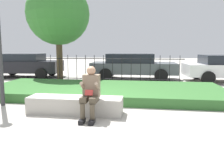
{
  "coord_description": "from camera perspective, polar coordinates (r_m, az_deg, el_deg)",
  "views": [
    {
      "loc": [
        1.32,
        -5.18,
        1.65
      ],
      "look_at": [
        0.37,
        1.52,
        0.8
      ],
      "focal_mm": 35.0,
      "sensor_mm": 36.0,
      "label": 1
    }
  ],
  "objects": [
    {
      "name": "tree_behind_fence",
      "position": [
        11.52,
        -13.87,
        15.23
      ],
      "size": [
        3.09,
        3.09,
        4.87
      ],
      "color": "#4C3D28",
      "rests_on": "ground_plane"
    },
    {
      "name": "car_parked_center",
      "position": [
        11.48,
        5.4,
        2.49
      ],
      "size": [
        4.38,
        1.88,
        1.34
      ],
      "rotation": [
        0.0,
        0.0,
        0.01
      ],
      "color": "#4C5156",
      "rests_on": "ground_plane"
    },
    {
      "name": "iron_fence",
      "position": [
        9.67,
        0.15,
        1.46
      ],
      "size": [
        6.17,
        0.03,
        1.32
      ],
      "color": "black",
      "rests_on": "ground_plane"
    },
    {
      "name": "stone_bench",
      "position": [
        5.63,
        -9.58,
        -8.01
      ],
      "size": [
        2.38,
        0.59,
        0.42
      ],
      "color": "#ADA89E",
      "rests_on": "ground_plane"
    },
    {
      "name": "grass_berm",
      "position": [
        7.71,
        -1.98,
        -4.11
      ],
      "size": [
        8.17,
        3.15,
        0.29
      ],
      "color": "#33662D",
      "rests_on": "ground_plane"
    },
    {
      "name": "person_seated_reader",
      "position": [
        5.09,
        -5.64,
        -4.11
      ],
      "size": [
        0.42,
        0.73,
        1.22
      ],
      "color": "black",
      "rests_on": "ground_plane"
    },
    {
      "name": "ground_plane",
      "position": [
        5.59,
        -6.07,
        -10.06
      ],
      "size": [
        60.0,
        60.0,
        0.0
      ],
      "primitive_type": "plane",
      "color": "#A8A399"
    },
    {
      "name": "car_parked_left",
      "position": [
        13.12,
        -21.8,
        2.54
      ],
      "size": [
        4.02,
        2.06,
        1.32
      ],
      "rotation": [
        0.0,
        0.0,
        0.07
      ],
      "color": "black",
      "rests_on": "ground_plane"
    }
  ]
}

